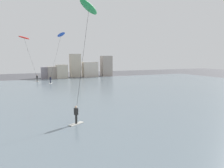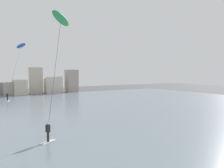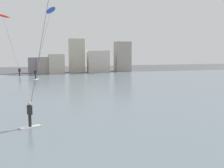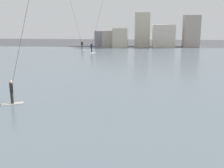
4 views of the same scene
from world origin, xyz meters
name	(u,v)px [view 1 (image 1 of 4)]	position (x,y,z in m)	size (l,w,h in m)	color
water_bay	(93,94)	(0.00, 30.00, 0.05)	(84.00, 52.00, 0.10)	slate
far_shore_buildings	(78,69)	(4.19, 58.64, 2.53)	(21.61, 5.49, 7.04)	gray
kitesurfer_red	(26,44)	(-9.81, 51.35, 9.13)	(4.15, 1.46, 11.03)	silver
kitesurfer_blue	(60,40)	(-2.79, 45.55, 9.78)	(4.11, 2.93, 11.52)	silver
kitesurfer_green	(88,16)	(-4.01, 18.62, 9.69)	(4.04, 4.00, 11.00)	silver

